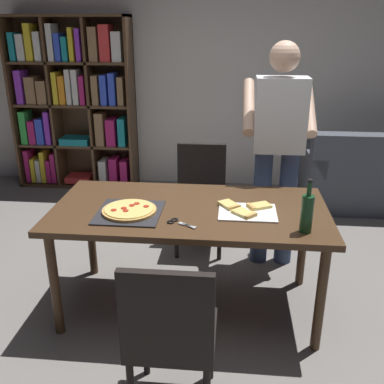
{
  "coord_description": "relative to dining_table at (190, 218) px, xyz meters",
  "views": [
    {
      "loc": [
        0.26,
        -2.57,
        1.86
      ],
      "look_at": [
        0.0,
        0.15,
        0.8
      ],
      "focal_mm": 40.86,
      "sensor_mm": 36.0,
      "label": 1
    }
  ],
  "objects": [
    {
      "name": "chair_far_side",
      "position": [
        0.0,
        0.93,
        -0.17
      ],
      "size": [
        0.42,
        0.42,
        0.9
      ],
      "color": "black",
      "rests_on": "ground_plane"
    },
    {
      "name": "person_serving_pizza",
      "position": [
        0.61,
        0.71,
        0.32
      ],
      "size": [
        0.55,
        0.54,
        1.75
      ],
      "color": "#38476B",
      "rests_on": "ground_plane"
    },
    {
      "name": "back_wall",
      "position": [
        0.0,
        2.6,
        0.72
      ],
      "size": [
        6.4,
        0.1,
        2.8
      ],
      "primitive_type": "cube",
      "color": "silver",
      "rests_on": "ground_plane"
    },
    {
      "name": "bookshelf",
      "position": [
        -1.6,
        2.37,
        0.31
      ],
      "size": [
        1.4,
        0.35,
        1.95
      ],
      "color": "#513823",
      "rests_on": "ground_plane"
    },
    {
      "name": "wine_bottle",
      "position": [
        0.69,
        -0.28,
        0.19
      ],
      "size": [
        0.07,
        0.07,
        0.32
      ],
      "color": "#194723",
      "rests_on": "dining_table"
    },
    {
      "name": "pizza_slices_on_towel",
      "position": [
        0.36,
        -0.04,
        0.08
      ],
      "size": [
        0.37,
        0.3,
        0.03
      ],
      "color": "white",
      "rests_on": "dining_table"
    },
    {
      "name": "dining_table",
      "position": [
        0.0,
        0.0,
        0.0
      ],
      "size": [
        1.77,
        0.88,
        0.75
      ],
      "color": "#4C331E",
      "rests_on": "ground_plane"
    },
    {
      "name": "kitchen_scissors",
      "position": [
        -0.05,
        -0.24,
        0.08
      ],
      "size": [
        0.19,
        0.14,
        0.01
      ],
      "color": "silver",
      "rests_on": "dining_table"
    },
    {
      "name": "pepperoni_pizza_on_tray",
      "position": [
        -0.37,
        -0.12,
        0.09
      ],
      "size": [
        0.4,
        0.4,
        0.04
      ],
      "color": "#2D2D33",
      "rests_on": "dining_table"
    },
    {
      "name": "ground_plane",
      "position": [
        0.0,
        0.0,
        -0.68
      ],
      "size": [
        12.0,
        12.0,
        0.0
      ],
      "primitive_type": "plane",
      "color": "gray"
    },
    {
      "name": "chair_near_camera",
      "position": [
        -0.0,
        -0.93,
        -0.17
      ],
      "size": [
        0.42,
        0.42,
        0.9
      ],
      "color": "black",
      "rests_on": "ground_plane"
    }
  ]
}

